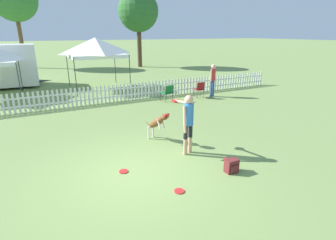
{
  "coord_description": "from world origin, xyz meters",
  "views": [
    {
      "loc": [
        -1.88,
        -5.39,
        3.28
      ],
      "look_at": [
        1.47,
        1.18,
        0.81
      ],
      "focal_mm": 28.0,
      "sensor_mm": 36.0,
      "label": 1
    }
  ],
  "objects_px": {
    "folding_chair_center": "(167,92)",
    "spectator_standing": "(213,77)",
    "handler_person": "(188,118)",
    "folding_chair_blue_left": "(200,88)",
    "leaping_dog": "(157,122)",
    "frisbee_near_handler": "(228,160)",
    "canopy_tent_main": "(96,47)",
    "frisbee_midfield": "(124,171)",
    "backpack_on_grass": "(232,166)",
    "tree_right_grove": "(138,12)",
    "frisbee_near_dog": "(179,191)"
  },
  "relations": [
    {
      "from": "leaping_dog",
      "to": "frisbee_midfield",
      "type": "relative_size",
      "value": 4.97
    },
    {
      "from": "backpack_on_grass",
      "to": "folding_chair_blue_left",
      "type": "height_order",
      "value": "folding_chair_blue_left"
    },
    {
      "from": "handler_person",
      "to": "spectator_standing",
      "type": "xyz_separation_m",
      "value": [
        4.81,
        5.38,
        -0.02
      ]
    },
    {
      "from": "leaping_dog",
      "to": "frisbee_near_handler",
      "type": "xyz_separation_m",
      "value": [
        1.12,
        -2.08,
        -0.62
      ]
    },
    {
      "from": "folding_chair_center",
      "to": "canopy_tent_main",
      "type": "xyz_separation_m",
      "value": [
        -2.34,
        4.68,
        1.96
      ]
    },
    {
      "from": "leaping_dog",
      "to": "folding_chair_blue_left",
      "type": "bearing_deg",
      "value": -153.07
    },
    {
      "from": "handler_person",
      "to": "backpack_on_grass",
      "type": "distance_m",
      "value": 1.74
    },
    {
      "from": "frisbee_near_dog",
      "to": "folding_chair_blue_left",
      "type": "xyz_separation_m",
      "value": [
        5.2,
        7.05,
        0.49
      ]
    },
    {
      "from": "handler_person",
      "to": "tree_right_grove",
      "type": "bearing_deg",
      "value": 55.38
    },
    {
      "from": "frisbee_near_handler",
      "to": "spectator_standing",
      "type": "xyz_separation_m",
      "value": [
        4.06,
        6.28,
        1.03
      ]
    },
    {
      "from": "frisbee_near_handler",
      "to": "handler_person",
      "type": "bearing_deg",
      "value": 129.75
    },
    {
      "from": "frisbee_midfield",
      "to": "folding_chair_center",
      "type": "bearing_deg",
      "value": 54.19
    },
    {
      "from": "leaping_dog",
      "to": "frisbee_near_handler",
      "type": "relative_size",
      "value": 4.97
    },
    {
      "from": "leaping_dog",
      "to": "folding_chair_blue_left",
      "type": "distance_m",
      "value": 6.16
    },
    {
      "from": "handler_person",
      "to": "tree_right_grove",
      "type": "relative_size",
      "value": 0.24
    },
    {
      "from": "frisbee_near_dog",
      "to": "frisbee_midfield",
      "type": "bearing_deg",
      "value": 120.68
    },
    {
      "from": "leaping_dog",
      "to": "handler_person",
      "type": "bearing_deg",
      "value": 90.29
    },
    {
      "from": "spectator_standing",
      "to": "frisbee_near_handler",
      "type": "bearing_deg",
      "value": 37.3
    },
    {
      "from": "folding_chair_blue_left",
      "to": "frisbee_near_handler",
      "type": "bearing_deg",
      "value": 68.98
    },
    {
      "from": "spectator_standing",
      "to": "frisbee_midfield",
      "type": "bearing_deg",
      "value": 19.81
    },
    {
      "from": "frisbee_near_handler",
      "to": "canopy_tent_main",
      "type": "distance_m",
      "value": 11.43
    },
    {
      "from": "frisbee_midfield",
      "to": "spectator_standing",
      "type": "distance_m",
      "value": 8.84
    },
    {
      "from": "handler_person",
      "to": "canopy_tent_main",
      "type": "xyz_separation_m",
      "value": [
        -0.13,
        10.24,
        1.39
      ]
    },
    {
      "from": "leaping_dog",
      "to": "frisbee_near_dog",
      "type": "distance_m",
      "value": 2.94
    },
    {
      "from": "frisbee_midfield",
      "to": "backpack_on_grass",
      "type": "distance_m",
      "value": 2.68
    },
    {
      "from": "canopy_tent_main",
      "to": "folding_chair_blue_left",
      "type": "bearing_deg",
      "value": -48.72
    },
    {
      "from": "handler_person",
      "to": "frisbee_midfield",
      "type": "relative_size",
      "value": 7.7
    },
    {
      "from": "frisbee_near_handler",
      "to": "backpack_on_grass",
      "type": "xyz_separation_m",
      "value": [
        -0.32,
        -0.54,
        0.15
      ]
    },
    {
      "from": "handler_person",
      "to": "folding_chair_blue_left",
      "type": "xyz_separation_m",
      "value": [
        4.06,
        5.46,
        -0.56
      ]
    },
    {
      "from": "leaping_dog",
      "to": "frisbee_near_dog",
      "type": "bearing_deg",
      "value": 57.33
    },
    {
      "from": "backpack_on_grass",
      "to": "spectator_standing",
      "type": "xyz_separation_m",
      "value": [
        4.39,
        6.81,
        0.88
      ]
    },
    {
      "from": "frisbee_near_dog",
      "to": "backpack_on_grass",
      "type": "bearing_deg",
      "value": 5.48
    },
    {
      "from": "frisbee_near_handler",
      "to": "frisbee_near_dog",
      "type": "height_order",
      "value": "same"
    },
    {
      "from": "folding_chair_center",
      "to": "tree_right_grove",
      "type": "height_order",
      "value": "tree_right_grove"
    },
    {
      "from": "folding_chair_center",
      "to": "spectator_standing",
      "type": "bearing_deg",
      "value": 163.2
    },
    {
      "from": "frisbee_near_handler",
      "to": "folding_chair_center",
      "type": "distance_m",
      "value": 6.63
    },
    {
      "from": "leaping_dog",
      "to": "canopy_tent_main",
      "type": "height_order",
      "value": "canopy_tent_main"
    },
    {
      "from": "handler_person",
      "to": "spectator_standing",
      "type": "distance_m",
      "value": 7.22
    },
    {
      "from": "backpack_on_grass",
      "to": "tree_right_grove",
      "type": "distance_m",
      "value": 22.05
    },
    {
      "from": "backpack_on_grass",
      "to": "folding_chair_blue_left",
      "type": "bearing_deg",
      "value": 62.21
    },
    {
      "from": "leaping_dog",
      "to": "spectator_standing",
      "type": "bearing_deg",
      "value": -158.08
    },
    {
      "from": "handler_person",
      "to": "folding_chair_blue_left",
      "type": "height_order",
      "value": "handler_person"
    },
    {
      "from": "frisbee_near_handler",
      "to": "frisbee_near_dog",
      "type": "xyz_separation_m",
      "value": [
        -1.89,
        -0.69,
        0.0
      ]
    },
    {
      "from": "canopy_tent_main",
      "to": "frisbee_near_dog",
      "type": "bearing_deg",
      "value": -94.88
    },
    {
      "from": "handler_person",
      "to": "canopy_tent_main",
      "type": "bearing_deg",
      "value": 73.66
    },
    {
      "from": "folding_chair_blue_left",
      "to": "folding_chair_center",
      "type": "distance_m",
      "value": 1.85
    },
    {
      "from": "backpack_on_grass",
      "to": "folding_chair_center",
      "type": "height_order",
      "value": "folding_chair_center"
    },
    {
      "from": "handler_person",
      "to": "spectator_standing",
      "type": "relative_size",
      "value": 0.99
    },
    {
      "from": "canopy_tent_main",
      "to": "spectator_standing",
      "type": "height_order",
      "value": "canopy_tent_main"
    },
    {
      "from": "folding_chair_blue_left",
      "to": "tree_right_grove",
      "type": "relative_size",
      "value": 0.12
    }
  ]
}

